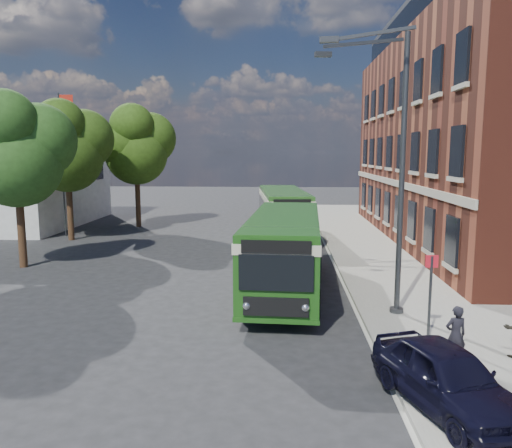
# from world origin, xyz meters

# --- Properties ---
(ground) EXTENTS (120.00, 120.00, 0.00)m
(ground) POSITION_xyz_m (0.00, 0.00, 0.00)
(ground) COLOR #252528
(ground) RESTS_ON ground
(pavement) EXTENTS (6.00, 48.00, 0.15)m
(pavement) POSITION_xyz_m (7.00, 8.00, 0.07)
(pavement) COLOR gray
(pavement) RESTS_ON ground
(kerb_line) EXTENTS (0.12, 48.00, 0.01)m
(kerb_line) POSITION_xyz_m (3.95, 8.00, 0.01)
(kerb_line) COLOR beige
(kerb_line) RESTS_ON ground
(brick_office) EXTENTS (12.10, 26.00, 14.20)m
(brick_office) POSITION_xyz_m (14.00, 12.00, 6.97)
(brick_office) COLOR maroon
(brick_office) RESTS_ON ground
(white_building) EXTENTS (9.40, 13.40, 7.30)m
(white_building) POSITION_xyz_m (-18.00, 18.00, 3.66)
(white_building) COLOR beige
(white_building) RESTS_ON ground
(flagpole) EXTENTS (0.95, 0.10, 9.00)m
(flagpole) POSITION_xyz_m (-12.45, 13.00, 4.94)
(flagpole) COLOR #323437
(flagpole) RESTS_ON ground
(street_lamp) EXTENTS (2.96, 2.38, 9.00)m
(street_lamp) POSITION_xyz_m (4.84, -2.00, 4.79)
(street_lamp) COLOR #323437
(street_lamp) RESTS_ON ground
(bus_stop_sign) EXTENTS (0.35, 0.08, 2.52)m
(bus_stop_sign) POSITION_xyz_m (5.60, -4.20, 1.51)
(bus_stop_sign) COLOR #323437
(bus_stop_sign) RESTS_ON ground
(bus_front) EXTENTS (3.11, 9.94, 3.02)m
(bus_front) POSITION_xyz_m (1.53, 0.68, 1.83)
(bus_front) COLOR #1D4F15
(bus_front) RESTS_ON ground
(bus_rear) EXTENTS (3.46, 10.00, 3.02)m
(bus_rear) POSITION_xyz_m (1.50, 13.27, 1.83)
(bus_rear) COLOR #27581D
(bus_rear) RESTS_ON ground
(parked_car) EXTENTS (2.77, 4.21, 1.33)m
(parked_car) POSITION_xyz_m (4.80, -8.22, 0.82)
(parked_car) COLOR black
(parked_car) RESTS_ON pavement
(pedestrian_a) EXTENTS (0.60, 0.45, 1.48)m
(pedestrian_a) POSITION_xyz_m (5.73, -6.00, 0.89)
(pedestrian_a) COLOR black
(pedestrian_a) RESTS_ON pavement
(tree_left) EXTENTS (4.80, 4.57, 8.11)m
(tree_left) POSITION_xyz_m (-10.67, 4.29, 5.50)
(tree_left) COLOR #3D2916
(tree_left) RESTS_ON ground
(tree_mid) EXTENTS (5.02, 4.77, 8.48)m
(tree_mid) POSITION_xyz_m (-11.50, 11.62, 5.75)
(tree_mid) COLOR #3D2916
(tree_mid) RESTS_ON ground
(tree_right) EXTENTS (5.17, 4.92, 8.74)m
(tree_right) POSITION_xyz_m (-8.95, 17.36, 5.93)
(tree_right) COLOR #3D2916
(tree_right) RESTS_ON ground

